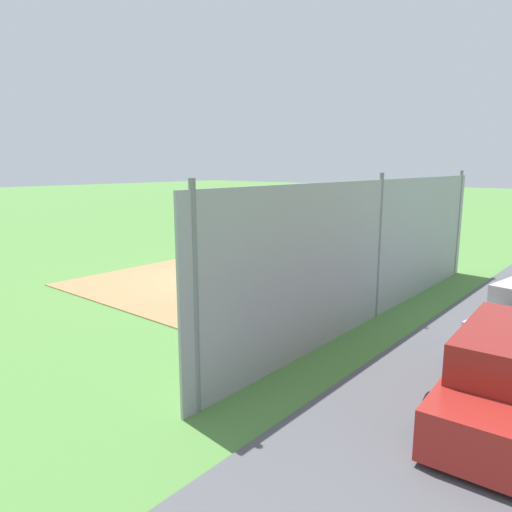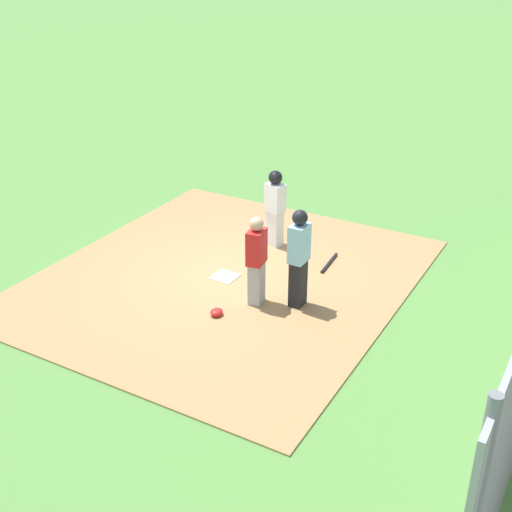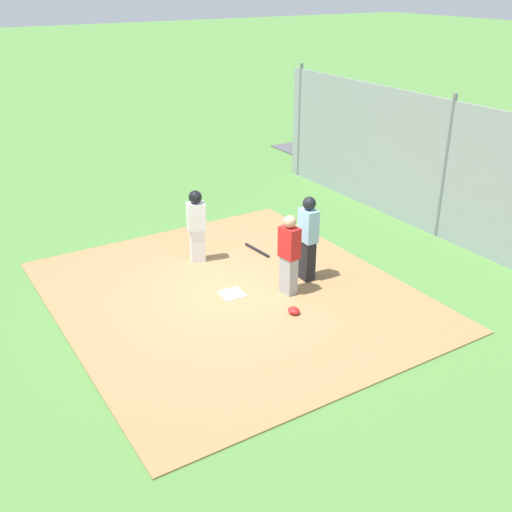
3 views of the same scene
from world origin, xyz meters
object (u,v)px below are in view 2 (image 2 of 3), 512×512
at_px(catcher, 257,259).
at_px(umpire, 299,256).
at_px(home_plate, 225,277).
at_px(catcher_mask, 217,312).
at_px(runner, 275,204).
at_px(baseball_bat, 329,263).

distance_m(catcher, umpire, 0.72).
height_order(home_plate, catcher_mask, catcher_mask).
xyz_separation_m(catcher, umpire, (0.29, -0.65, 0.10)).
bearing_deg(catcher_mask, home_plate, 25.95).
relative_size(catcher, catcher_mask, 6.73).
relative_size(catcher, runner, 1.01).
height_order(home_plate, umpire, umpire).
xyz_separation_m(catcher, baseball_bat, (1.97, -0.51, -0.81)).
distance_m(runner, catcher_mask, 3.11).
bearing_deg(catcher_mask, umpire, -45.41).
distance_m(home_plate, catcher, 1.37).
bearing_deg(umpire, baseball_bat, -84.57).
bearing_deg(runner, umpire, 54.93).
relative_size(home_plate, catcher_mask, 1.83).
height_order(umpire, catcher_mask, umpire).
height_order(runner, baseball_bat, runner).
relative_size(home_plate, runner, 0.27).
bearing_deg(baseball_bat, home_plate, -50.48).
height_order(umpire, runner, umpire).
bearing_deg(catcher, catcher_mask, 54.29).
relative_size(umpire, baseball_bat, 2.08).
bearing_deg(home_plate, catcher, -117.92).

